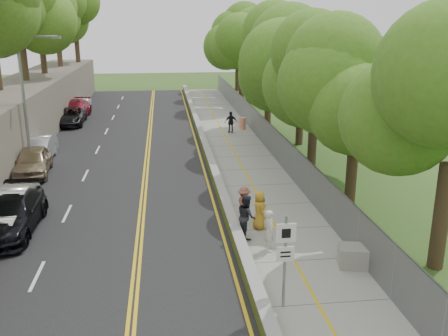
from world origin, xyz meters
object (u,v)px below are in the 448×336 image
object	(u,v)px
streetlight	(27,93)
concrete_block	(355,256)
car_1	(7,209)
painter_0	(259,210)
signpost	(285,252)
construction_barrel	(242,123)
person_far	(231,122)

from	to	relation	value
streetlight	concrete_block	distance (m)	21.23
concrete_block	car_1	world-z (taller)	car_1
car_1	painter_0	distance (m)	11.01
signpost	painter_0	distance (m)	6.31
signpost	concrete_block	world-z (taller)	signpost
signpost	concrete_block	bearing A→B (deg)	35.80
construction_barrel	concrete_block	bearing A→B (deg)	-89.09
car_1	concrete_block	bearing A→B (deg)	-21.17
signpost	car_1	bearing A→B (deg)	143.79
construction_barrel	person_far	bearing A→B (deg)	-131.94
person_far	signpost	bearing A→B (deg)	81.13
car_1	construction_barrel	bearing A→B (deg)	54.62
streetlight	concrete_block	xyz separation A→B (m)	(14.76, -14.67, -4.20)
construction_barrel	painter_0	distance (m)	20.43
construction_barrel	person_far	size ratio (longest dim) A/B	0.56
signpost	person_far	size ratio (longest dim) A/B	1.80
construction_barrel	car_1	world-z (taller)	car_1
construction_barrel	concrete_block	size ratio (longest dim) A/B	0.82
signpost	painter_0	world-z (taller)	signpost
signpost	painter_0	xyz separation A→B (m)	(0.40, 6.21, -1.05)
concrete_block	painter_0	bearing A→B (deg)	126.43
signpost	car_1	world-z (taller)	signpost
painter_0	signpost	bearing A→B (deg)	162.61
signpost	person_far	distance (m)	25.32
concrete_block	car_1	size ratio (longest dim) A/B	0.23
car_1	streetlight	bearing A→B (deg)	96.22
person_far	car_1	bearing A→B (deg)	50.14
car_1	signpost	bearing A→B (deg)	-36.13
streetlight	signpost	distance (m)	20.72
streetlight	painter_0	world-z (taller)	streetlight
construction_barrel	painter_0	xyz separation A→B (m)	(-2.47, -20.27, 0.38)
streetlight	construction_barrel	xyz separation A→B (m)	(14.38, 9.46, -4.11)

